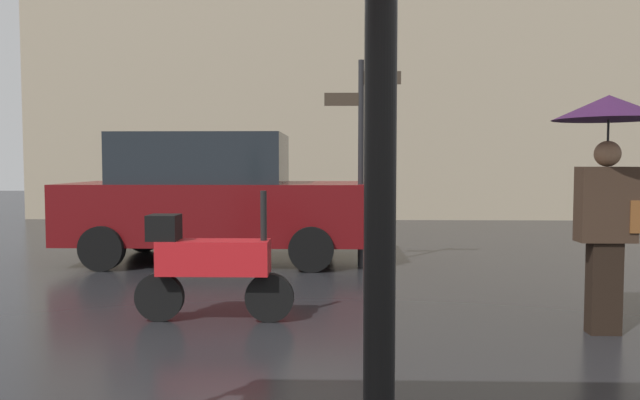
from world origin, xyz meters
TOP-DOWN VIEW (x-y plane):
  - pedestrian_with_umbrella at (2.31, 2.73)m, footprint 0.94×0.94m
  - parked_scooter at (-1.23, 3.06)m, footprint 1.50×0.32m
  - parked_car_left at (-1.89, 6.68)m, footprint 4.46×2.07m
  - street_signpost at (0.32, 6.15)m, footprint 1.08×0.08m

SIDE VIEW (x-z plane):
  - parked_scooter at x=-1.23m, z-range -0.06..1.18m
  - parked_car_left at x=-1.89m, z-range 0.01..1.94m
  - pedestrian_with_umbrella at x=2.31m, z-range 0.53..2.60m
  - street_signpost at x=0.32m, z-range 0.31..3.26m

